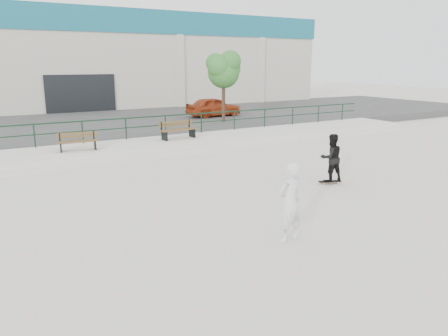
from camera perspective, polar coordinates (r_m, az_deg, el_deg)
ground at (r=12.36m, az=8.17°, el=-5.60°), size 120.00×120.00×0.00m
ledge at (r=20.32m, az=-8.74°, el=2.72°), size 30.00×3.00×0.50m
parking_strip at (r=28.30m, az=-15.25°, el=5.45°), size 60.00×14.00×0.50m
railing at (r=21.36m, az=-10.15°, el=5.89°), size 28.00×0.06×1.03m
commercial_building at (r=41.71m, az=-20.99°, el=13.49°), size 44.20×16.33×8.00m
bench_left at (r=19.00m, az=-18.57°, el=3.31°), size 1.66×0.67×0.74m
bench_right at (r=20.92m, az=-6.05°, el=4.97°), size 1.88×0.72×0.85m
tree at (r=26.77m, az=-0.02°, el=12.85°), size 2.39×2.12×4.24m
red_car at (r=29.58m, az=-1.37°, el=8.00°), size 3.86×1.72×1.29m
skateboard at (r=15.35m, az=13.65°, el=-1.74°), size 0.80×0.45×0.09m
standing_skater at (r=15.16m, az=13.83°, el=1.31°), size 0.91×0.78×1.63m
seated_skater at (r=10.11m, az=8.61°, el=-4.42°), size 0.73×0.52×1.86m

